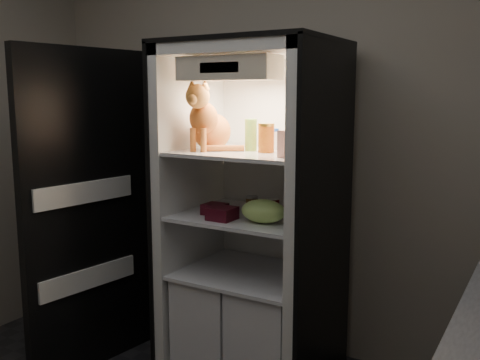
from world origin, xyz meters
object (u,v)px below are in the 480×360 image
(grape_bag, at_px, (263,211))
(soda_can_a, at_px, (291,205))
(soda_can_c, at_px, (273,209))
(berry_box_left, at_px, (215,209))
(tabby_cat, at_px, (208,123))
(berry_box_right, at_px, (222,213))
(refrigerator, at_px, (255,238))
(parmesan_shaker, at_px, (251,135))
(condiment_jar, at_px, (252,204))
(pepper_jar, at_px, (305,135))
(soda_can_b, at_px, (301,208))
(salsa_jar, at_px, (266,138))
(mayo_tub, at_px, (272,139))
(cream_carton, at_px, (288,144))

(grape_bag, bearing_deg, soda_can_a, 69.32)
(soda_can_c, height_order, berry_box_left, soda_can_c)
(tabby_cat, height_order, berry_box_right, tabby_cat)
(refrigerator, bearing_deg, grape_bag, -50.79)
(parmesan_shaker, bearing_deg, berry_box_right, -107.59)
(soda_can_a, distance_m, soda_can_c, 0.13)
(soda_can_a, bearing_deg, parmesan_shaker, -169.30)
(tabby_cat, bearing_deg, condiment_jar, 21.11)
(pepper_jar, relative_size, soda_can_a, 1.47)
(condiment_jar, xyz_separation_m, berry_box_left, (-0.16, -0.14, -0.02))
(soda_can_b, height_order, berry_box_right, soda_can_b)
(refrigerator, height_order, soda_can_b, refrigerator)
(salsa_jar, height_order, berry_box_left, salsa_jar)
(tabby_cat, relative_size, grape_bag, 1.61)
(mayo_tub, xyz_separation_m, soda_can_a, (0.18, -0.11, -0.34))
(cream_carton, relative_size, grape_bag, 0.54)
(salsa_jar, bearing_deg, grape_bag, -67.52)
(mayo_tub, distance_m, soda_can_b, 0.44)
(soda_can_a, xyz_separation_m, condiment_jar, (-0.24, -0.01, -0.02))
(grape_bag, distance_m, berry_box_left, 0.33)
(mayo_tub, distance_m, salsa_jar, 0.19)
(tabby_cat, relative_size, soda_can_a, 3.02)
(mayo_tub, xyz_separation_m, soda_can_c, (0.13, -0.23, -0.35))
(tabby_cat, xyz_separation_m, grape_bag, (0.38, -0.06, -0.43))
(salsa_jar, distance_m, condiment_jar, 0.40)
(grape_bag, bearing_deg, cream_carton, -10.68)
(soda_can_c, relative_size, berry_box_left, 1.01)
(pepper_jar, height_order, soda_can_c, pepper_jar)
(mayo_tub, height_order, pepper_jar, pepper_jar)
(salsa_jar, xyz_separation_m, grape_bag, (0.05, -0.11, -0.37))
(salsa_jar, height_order, soda_can_b, salsa_jar)
(grape_bag, distance_m, berry_box_right, 0.23)
(salsa_jar, relative_size, berry_box_right, 1.15)
(pepper_jar, height_order, cream_carton, pepper_jar)
(tabby_cat, relative_size, mayo_tub, 3.40)
(parmesan_shaker, relative_size, berry_box_left, 1.48)
(refrigerator, distance_m, cream_carton, 0.68)
(refrigerator, bearing_deg, pepper_jar, 1.02)
(mayo_tub, distance_m, berry_box_right, 0.52)
(tabby_cat, bearing_deg, pepper_jar, 8.66)
(soda_can_c, distance_m, grape_bag, 0.07)
(tabby_cat, height_order, berry_box_left, tabby_cat)
(cream_carton, bearing_deg, soda_can_a, 109.20)
(soda_can_b, bearing_deg, pepper_jar, 80.71)
(tabby_cat, distance_m, soda_can_a, 0.64)
(condiment_jar, distance_m, berry_box_right, 0.23)
(berry_box_left, distance_m, berry_box_right, 0.14)
(soda_can_a, distance_m, berry_box_right, 0.38)
(berry_box_left, bearing_deg, grape_bag, -6.50)
(parmesan_shaker, bearing_deg, soda_can_b, 4.44)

